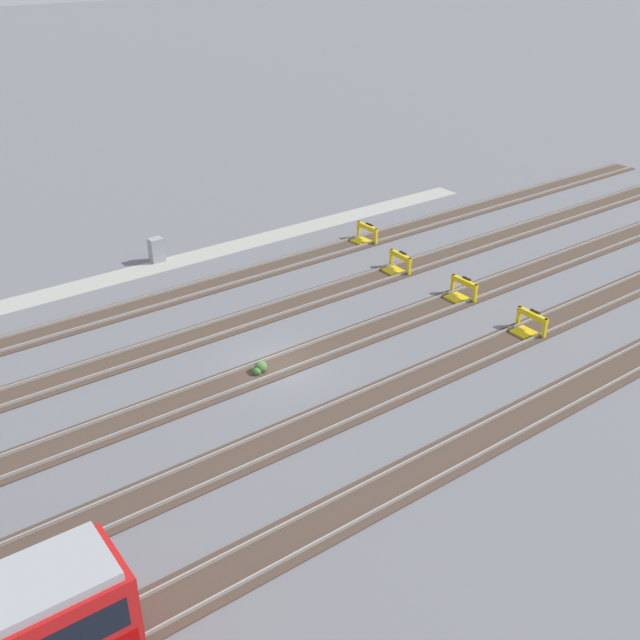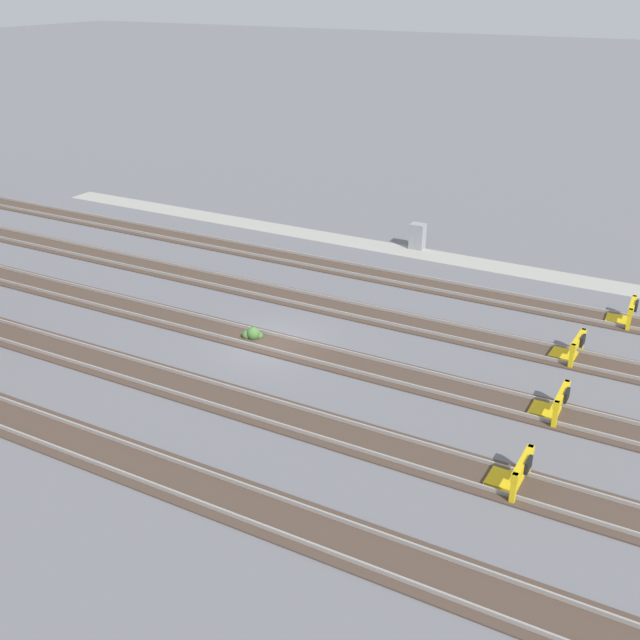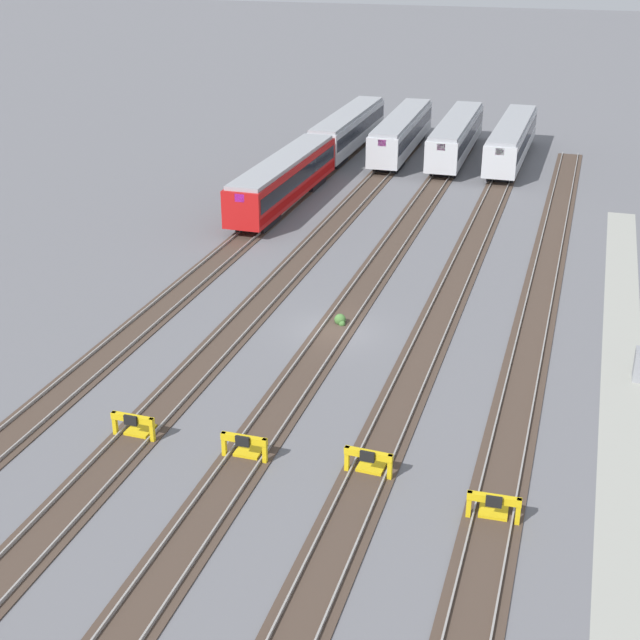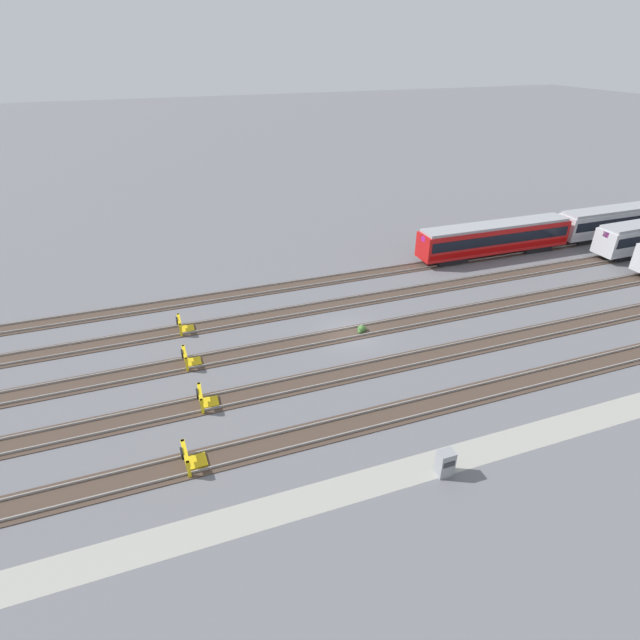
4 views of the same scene
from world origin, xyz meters
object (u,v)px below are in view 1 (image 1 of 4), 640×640
object	(u,v)px
bumper_stop_near_inner_track	(397,264)
weed_clump	(260,368)
bumper_stop_far_inner_track	(528,324)
electrical_cabinet	(156,250)
bumper_stop_nearest_track	(365,235)
bumper_stop_middle_track	(461,290)

from	to	relation	value
bumper_stop_near_inner_track	weed_clump	distance (m)	14.55
bumper_stop_near_inner_track	bumper_stop_far_inner_track	size ratio (longest dim) A/B	1.00
bumper_stop_far_inner_track	electrical_cabinet	world-z (taller)	electrical_cabinet
bumper_stop_nearest_track	weed_clump	xyz separation A→B (m)	(15.16, 10.29, -0.27)
bumper_stop_near_inner_track	weed_clump	world-z (taller)	bumper_stop_near_inner_track
bumper_stop_nearest_track	electrical_cabinet	size ratio (longest dim) A/B	1.26
bumper_stop_far_inner_track	weed_clump	world-z (taller)	bumper_stop_far_inner_track
bumper_stop_nearest_track	bumper_stop_far_inner_track	bearing A→B (deg)	85.25
bumper_stop_near_inner_track	bumper_stop_far_inner_track	world-z (taller)	same
bumper_stop_near_inner_track	bumper_stop_middle_track	xyz separation A→B (m)	(-0.41, 5.18, 0.00)
bumper_stop_near_inner_track	electrical_cabinet	bearing A→B (deg)	-42.39
bumper_stop_middle_track	bumper_stop_far_inner_track	world-z (taller)	same
bumper_stop_middle_track	electrical_cabinet	bearing A→B (deg)	-52.70
bumper_stop_nearest_track	electrical_cabinet	xyz separation A→B (m)	(13.17, -5.46, 0.29)
bumper_stop_near_inner_track	electrical_cabinet	distance (m)	15.74
bumper_stop_nearest_track	bumper_stop_near_inner_track	distance (m)	5.38
bumper_stop_near_inner_track	electrical_cabinet	size ratio (longest dim) A/B	1.26
bumper_stop_middle_track	bumper_stop_far_inner_track	xyz separation A→B (m)	(0.15, 5.16, 0.00)
bumper_stop_nearest_track	bumper_stop_far_inner_track	distance (m)	15.55
bumper_stop_middle_track	weed_clump	world-z (taller)	bumper_stop_middle_track
bumper_stop_nearest_track	electrical_cabinet	bearing A→B (deg)	-22.52
bumper_stop_nearest_track	bumper_stop_near_inner_track	bearing A→B (deg)	73.27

